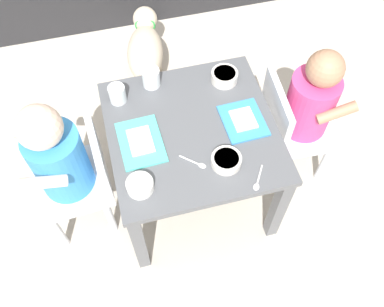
{
  "coord_description": "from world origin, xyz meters",
  "views": [
    {
      "loc": [
        -0.22,
        -0.84,
        1.64
      ],
      "look_at": [
        0.0,
        0.0,
        0.29
      ],
      "focal_mm": 39.31,
      "sensor_mm": 36.0,
      "label": 1
    }
  ],
  "objects_px": {
    "cereal_bowl_left_side": "(226,160)",
    "cereal_bowl_right_side": "(224,76)",
    "dining_table": "(192,141)",
    "spoon_by_left_tray": "(258,180)",
    "food_tray_left": "(141,142)",
    "water_cup_left": "(151,79)",
    "water_cup_right": "(117,95)",
    "seated_child_right": "(307,105)",
    "dog": "(145,49)",
    "food_tray_right": "(243,120)",
    "veggie_bowl_far": "(140,185)",
    "seated_child_left": "(62,161)",
    "spoon_by_right_tray": "(195,163)"
  },
  "relations": [
    {
      "from": "seated_child_left",
      "to": "spoon_by_left_tray",
      "type": "height_order",
      "value": "seated_child_left"
    },
    {
      "from": "dog",
      "to": "veggie_bowl_far",
      "type": "xyz_separation_m",
      "value": [
        -0.16,
        -0.88,
        0.26
      ]
    },
    {
      "from": "food_tray_right",
      "to": "cereal_bowl_right_side",
      "type": "bearing_deg",
      "value": 92.41
    },
    {
      "from": "seated_child_left",
      "to": "veggie_bowl_far",
      "type": "distance_m",
      "value": 0.3
    },
    {
      "from": "dog",
      "to": "food_tray_right",
      "type": "bearing_deg",
      "value": -71.36
    },
    {
      "from": "seated_child_left",
      "to": "water_cup_right",
      "type": "bearing_deg",
      "value": 40.95
    },
    {
      "from": "dog",
      "to": "seated_child_right",
      "type": "bearing_deg",
      "value": -52.54
    },
    {
      "from": "seated_child_right",
      "to": "dog",
      "type": "xyz_separation_m",
      "value": [
        -0.51,
        0.66,
        -0.2
      ]
    },
    {
      "from": "cereal_bowl_right_side",
      "to": "spoon_by_right_tray",
      "type": "xyz_separation_m",
      "value": [
        -0.2,
        -0.33,
        -0.02
      ]
    },
    {
      "from": "food_tray_left",
      "to": "food_tray_right",
      "type": "xyz_separation_m",
      "value": [
        0.37,
        0.0,
        0.0
      ]
    },
    {
      "from": "food_tray_left",
      "to": "cereal_bowl_left_side",
      "type": "relative_size",
      "value": 2.05
    },
    {
      "from": "water_cup_left",
      "to": "water_cup_right",
      "type": "relative_size",
      "value": 1.08
    },
    {
      "from": "food_tray_left",
      "to": "water_cup_left",
      "type": "relative_size",
      "value": 2.87
    },
    {
      "from": "seated_child_right",
      "to": "dog",
      "type": "bearing_deg",
      "value": 127.46
    },
    {
      "from": "seated_child_left",
      "to": "seated_child_right",
      "type": "height_order",
      "value": "seated_child_left"
    },
    {
      "from": "dining_table",
      "to": "seated_child_right",
      "type": "xyz_separation_m",
      "value": [
        0.45,
        0.03,
        0.04
      ]
    },
    {
      "from": "seated_child_right",
      "to": "veggie_bowl_far",
      "type": "relative_size",
      "value": 7.58
    },
    {
      "from": "water_cup_left",
      "to": "spoon_by_left_tray",
      "type": "height_order",
      "value": "water_cup_left"
    },
    {
      "from": "water_cup_right",
      "to": "veggie_bowl_far",
      "type": "height_order",
      "value": "water_cup_right"
    },
    {
      "from": "cereal_bowl_left_side",
      "to": "cereal_bowl_right_side",
      "type": "distance_m",
      "value": 0.37
    },
    {
      "from": "seated_child_right",
      "to": "spoon_by_right_tray",
      "type": "xyz_separation_m",
      "value": [
        -0.48,
        -0.17,
        0.04
      ]
    },
    {
      "from": "cereal_bowl_right_side",
      "to": "spoon_by_left_tray",
      "type": "height_order",
      "value": "cereal_bowl_right_side"
    },
    {
      "from": "spoon_by_left_tray",
      "to": "water_cup_left",
      "type": "bearing_deg",
      "value": 116.74
    },
    {
      "from": "food_tray_right",
      "to": "cereal_bowl_left_side",
      "type": "height_order",
      "value": "cereal_bowl_left_side"
    },
    {
      "from": "water_cup_right",
      "to": "veggie_bowl_far",
      "type": "xyz_separation_m",
      "value": [
        0.01,
        -0.38,
        -0.01
      ]
    },
    {
      "from": "dining_table",
      "to": "cereal_bowl_left_side",
      "type": "xyz_separation_m",
      "value": [
        0.07,
        -0.16,
        0.09
      ]
    },
    {
      "from": "dining_table",
      "to": "seated_child_right",
      "type": "distance_m",
      "value": 0.46
    },
    {
      "from": "seated_child_left",
      "to": "spoon_by_right_tray",
      "type": "distance_m",
      "value": 0.45
    },
    {
      "from": "dining_table",
      "to": "water_cup_right",
      "type": "distance_m",
      "value": 0.32
    },
    {
      "from": "dining_table",
      "to": "seated_child_left",
      "type": "distance_m",
      "value": 0.46
    },
    {
      "from": "dog",
      "to": "cereal_bowl_right_side",
      "type": "height_order",
      "value": "cereal_bowl_right_side"
    },
    {
      "from": "dining_table",
      "to": "spoon_by_left_tray",
      "type": "relative_size",
      "value": 6.47
    },
    {
      "from": "dining_table",
      "to": "food_tray_left",
      "type": "bearing_deg",
      "value": -176.31
    },
    {
      "from": "dining_table",
      "to": "seated_child_right",
      "type": "height_order",
      "value": "seated_child_right"
    },
    {
      "from": "cereal_bowl_left_side",
      "to": "dining_table",
      "type": "bearing_deg",
      "value": 114.47
    },
    {
      "from": "water_cup_left",
      "to": "spoon_by_right_tray",
      "type": "relative_size",
      "value": 0.87
    },
    {
      "from": "spoon_by_left_tray",
      "to": "food_tray_right",
      "type": "bearing_deg",
      "value": 83.09
    },
    {
      "from": "dining_table",
      "to": "food_tray_left",
      "type": "relative_size",
      "value": 2.85
    },
    {
      "from": "seated_child_right",
      "to": "spoon_by_left_tray",
      "type": "xyz_separation_m",
      "value": [
        -0.3,
        -0.28,
        0.04
      ]
    },
    {
      "from": "dog",
      "to": "water_cup_right",
      "type": "relative_size",
      "value": 6.59
    },
    {
      "from": "dining_table",
      "to": "cereal_bowl_right_side",
      "type": "height_order",
      "value": "cereal_bowl_right_side"
    },
    {
      "from": "food_tray_left",
      "to": "food_tray_right",
      "type": "height_order",
      "value": "same"
    },
    {
      "from": "cereal_bowl_right_side",
      "to": "spoon_by_right_tray",
      "type": "relative_size",
      "value": 1.2
    },
    {
      "from": "dining_table",
      "to": "spoon_by_right_tray",
      "type": "distance_m",
      "value": 0.16
    },
    {
      "from": "food_tray_left",
      "to": "seated_child_left",
      "type": "bearing_deg",
      "value": 178.16
    },
    {
      "from": "seated_child_left",
      "to": "spoon_by_left_tray",
      "type": "relative_size",
      "value": 7.62
    },
    {
      "from": "dining_table",
      "to": "water_cup_right",
      "type": "xyz_separation_m",
      "value": [
        -0.23,
        0.2,
        0.1
      ]
    },
    {
      "from": "water_cup_right",
      "to": "water_cup_left",
      "type": "bearing_deg",
      "value": 18.72
    },
    {
      "from": "food_tray_left",
      "to": "spoon_by_right_tray",
      "type": "bearing_deg",
      "value": -38.22
    },
    {
      "from": "veggie_bowl_far",
      "to": "seated_child_right",
      "type": "bearing_deg",
      "value": 17.59
    }
  ]
}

